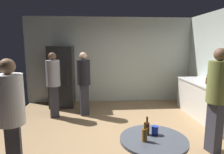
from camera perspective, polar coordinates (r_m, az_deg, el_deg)
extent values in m
cube|color=#9E7C56|center=(4.11, 2.11, -17.88)|extent=(5.20, 5.20, 0.10)
cube|color=beige|center=(6.29, -0.44, 4.94)|extent=(5.32, 0.06, 2.70)
cube|color=black|center=(6.00, -14.47, 0.11)|extent=(0.70, 0.65, 1.80)
cube|color=#262628|center=(5.62, -13.01, 0.49)|extent=(0.03, 0.03, 0.60)
cube|color=beige|center=(5.41, 25.99, -6.62)|extent=(0.60, 2.12, 0.86)
cube|color=silver|center=(5.31, 26.33, -1.94)|extent=(0.64, 2.16, 0.04)
cylinder|color=#B2B2B7|center=(4.82, 29.14, -2.13)|extent=(0.17, 0.17, 0.14)
sphere|color=black|center=(4.81, 29.22, -1.10)|extent=(0.04, 0.04, 0.04)
cylinder|color=#3F141E|center=(5.06, 28.38, -1.11)|extent=(0.08, 0.08, 0.22)
cylinder|color=#3F141E|center=(5.04, 28.51, 0.63)|extent=(0.03, 0.03, 0.09)
cylinder|color=#593314|center=(5.21, 26.01, -1.06)|extent=(0.06, 0.06, 0.15)
cylinder|color=#593314|center=(5.19, 26.10, 0.19)|extent=(0.02, 0.02, 0.08)
cylinder|color=#4C515B|center=(2.47, 12.06, -17.49)|extent=(0.80, 0.80, 0.03)
cylinder|color=#8C5919|center=(2.35, 9.51, -16.42)|extent=(0.06, 0.06, 0.15)
cylinder|color=#8C5919|center=(2.30, 9.59, -13.83)|extent=(0.02, 0.02, 0.08)
cylinder|color=#593314|center=(2.51, 10.17, -14.67)|extent=(0.06, 0.06, 0.15)
cylinder|color=#593314|center=(2.47, 10.25, -12.23)|extent=(0.02, 0.02, 0.08)
cylinder|color=blue|center=(2.54, 12.45, -15.01)|extent=(0.08, 0.08, 0.11)
cube|color=#2D2D38|center=(3.85, 27.73, -12.94)|extent=(0.21, 0.25, 0.88)
cylinder|color=olive|center=(3.64, 28.65, -1.32)|extent=(0.40, 0.40, 0.70)
sphere|color=brown|center=(3.59, 29.21, 5.79)|extent=(0.21, 0.21, 0.21)
cube|color=#2D2D38|center=(5.20, -8.12, -6.64)|extent=(0.25, 0.22, 0.81)
cylinder|color=black|center=(5.05, -8.31, 1.34)|extent=(0.41, 0.41, 0.64)
sphere|color=#D8AD8C|center=(5.01, -8.42, 6.09)|extent=(0.19, 0.19, 0.19)
cube|color=#2D2D38|center=(5.21, -16.51, -6.92)|extent=(0.25, 0.21, 0.81)
cylinder|color=gray|center=(5.06, -16.89, 1.05)|extent=(0.40, 0.40, 0.64)
sphere|color=brown|center=(5.02, -17.11, 5.80)|extent=(0.19, 0.19, 0.19)
cube|color=#2D2D38|center=(3.05, -26.60, -19.37)|extent=(0.22, 0.26, 0.82)
cylinder|color=white|center=(2.79, -27.69, -5.89)|extent=(0.42, 0.42, 0.65)
sphere|color=#8C6647|center=(2.72, -28.36, 2.76)|extent=(0.19, 0.19, 0.19)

